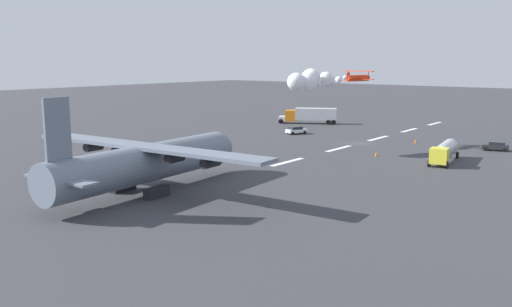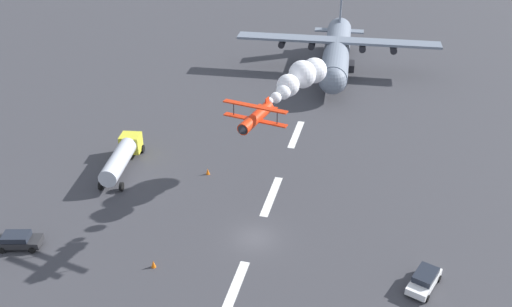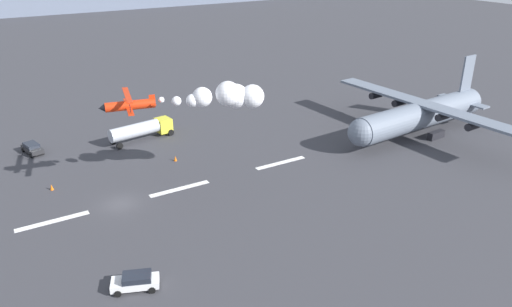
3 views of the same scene
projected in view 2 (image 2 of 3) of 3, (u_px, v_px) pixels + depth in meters
ground_plane at (255, 238)px, 54.86m from camera, size 440.00×440.00×0.00m
runway_stripe_2 at (234, 291)px, 48.34m from camera, size 8.00×0.90×0.01m
runway_stripe_3 at (272, 196)px, 61.38m from camera, size 8.00×0.90×0.01m
runway_stripe_4 at (296, 134)px, 74.43m from camera, size 8.00×0.90×0.01m
cargo_transport_plane at (336, 53)px, 92.50m from camera, size 28.74×33.78×11.55m
stunt_biplane_red at (299, 79)px, 60.11m from camera, size 19.15×7.96×3.56m
fuel_tanker_truck at (122, 157)px, 65.50m from camera, size 10.40×4.18×2.90m
followme_car_yellow at (424, 280)px, 48.46m from camera, size 4.64×3.22×1.52m
airport_staff_sedan at (18, 240)px, 53.25m from camera, size 2.84×4.48×1.52m
traffic_cone_near at (153, 264)px, 50.92m from camera, size 0.44×0.44×0.75m
traffic_cone_far at (208, 171)px, 65.27m from camera, size 0.44×0.44×0.75m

